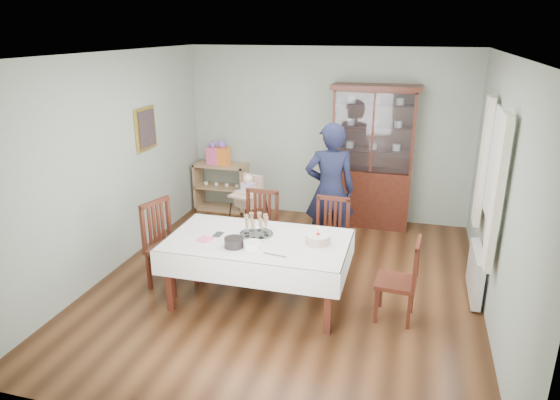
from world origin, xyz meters
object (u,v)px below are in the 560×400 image
at_px(woman, 330,190).
at_px(gift_bag_orange, 222,154).
at_px(sideboard, 221,187).
at_px(high_chair, 249,214).
at_px(chair_end_right, 397,295).
at_px(gift_bag_pink, 213,154).
at_px(dining_table, 258,270).
at_px(chair_far_right, 329,253).
at_px(birthday_cake, 318,240).
at_px(china_cabinet, 372,155).
at_px(champagne_tray, 256,229).
at_px(chair_far_left, 258,246).
at_px(chair_end_left, 171,262).

xyz_separation_m(woman, gift_bag_orange, (-2.03, 1.26, 0.07)).
height_order(sideboard, woman, woman).
bearing_deg(woman, high_chair, -25.14).
height_order(chair_end_right, gift_bag_pink, gift_bag_pink).
relative_size(dining_table, gift_bag_pink, 5.26).
height_order(chair_far_right, birthday_cake, chair_far_right).
relative_size(china_cabinet, birthday_cake, 7.16).
height_order(sideboard, high_chair, high_chair).
relative_size(birthday_cake, gift_bag_pink, 0.79).
relative_size(chair_end_right, woman, 0.50).
xyz_separation_m(birthday_cake, gift_bag_orange, (-2.15, 2.67, 0.17)).
xyz_separation_m(sideboard, birthday_cake, (2.20, -2.69, 0.42)).
relative_size(woman, gift_bag_pink, 4.78).
distance_m(chair_end_right, gift_bag_orange, 4.09).
bearing_deg(china_cabinet, gift_bag_pink, 179.97).
height_order(dining_table, china_cabinet, china_cabinet).
bearing_deg(chair_end_right, chair_far_right, -128.22).
bearing_deg(sideboard, champagne_tray, -60.51).
relative_size(chair_far_right, woman, 0.53).
bearing_deg(birthday_cake, gift_bag_orange, 128.83).
bearing_deg(gift_bag_pink, chair_far_left, -53.98).
bearing_deg(gift_bag_orange, chair_far_right, -41.13).
bearing_deg(sideboard, chair_far_left, -56.58).
height_order(chair_end_left, gift_bag_pink, gift_bag_pink).
distance_m(china_cabinet, chair_end_right, 2.85).
relative_size(chair_end_left, chair_end_right, 1.15).
xyz_separation_m(china_cabinet, high_chair, (-1.64, -1.06, -0.74)).
bearing_deg(chair_end_left, dining_table, -75.28).
bearing_deg(champagne_tray, woman, 66.27).
relative_size(china_cabinet, gift_bag_pink, 5.69).
xyz_separation_m(chair_far_right, chair_end_left, (-1.76, -0.80, 0.02)).
height_order(chair_end_right, gift_bag_orange, gift_bag_orange).
xyz_separation_m(chair_far_left, gift_bag_pink, (-1.39, 1.91, 0.67)).
bearing_deg(chair_far_left, dining_table, -70.81).
bearing_deg(chair_end_left, champagne_tray, -69.42).
bearing_deg(chair_end_right, high_chair, -122.13).
height_order(china_cabinet, gift_bag_pink, china_cabinet).
bearing_deg(sideboard, birthday_cake, -50.79).
relative_size(chair_end_left, gift_bag_pink, 2.76).
xyz_separation_m(chair_far_right, gift_bag_pink, (-2.30, 1.87, 0.68)).
xyz_separation_m(chair_far_right, chair_end_right, (0.88, -0.79, -0.02)).
bearing_deg(gift_bag_pink, chair_far_right, -39.09).
height_order(china_cabinet, champagne_tray, china_cabinet).
xyz_separation_m(champagne_tray, birthday_cake, (0.71, -0.07, -0.02)).
bearing_deg(sideboard, gift_bag_orange, -23.75).
bearing_deg(chair_end_right, birthday_cake, -85.37).
xyz_separation_m(high_chair, gift_bag_pink, (-0.98, 1.06, 0.58)).
height_order(dining_table, birthday_cake, birthday_cake).
distance_m(chair_far_left, gift_bag_pink, 2.46).
distance_m(sideboard, champagne_tray, 3.04).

